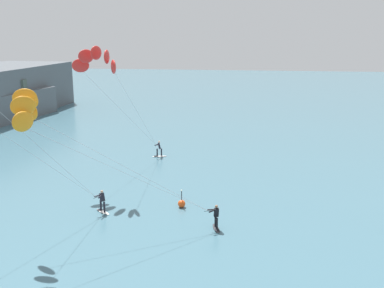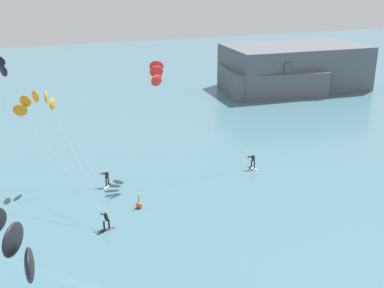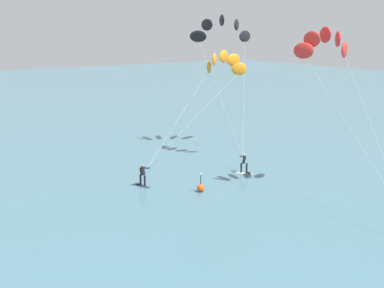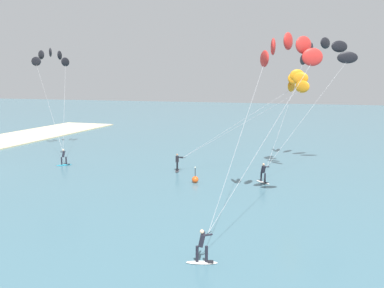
{
  "view_description": "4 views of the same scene",
  "coord_description": "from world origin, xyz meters",
  "views": [
    {
      "loc": [
        -35.84,
        15.75,
        12.58
      ],
      "look_at": [
        -3.11,
        20.28,
        4.42
      ],
      "focal_mm": 42.46,
      "sensor_mm": 36.0,
      "label": 1
    },
    {
      "loc": [
        -14.04,
        -17.42,
        20.22
      ],
      "look_at": [
        -0.84,
        18.08,
        6.45
      ],
      "focal_mm": 46.1,
      "sensor_mm": 36.0,
      "label": 2
    },
    {
      "loc": [
        22.5,
        1.65,
        11.46
      ],
      "look_at": [
        -3.89,
        19.43,
        3.89
      ],
      "focal_mm": 45.82,
      "sensor_mm": 36.0,
      "label": 3
    },
    {
      "loc": [
        24.73,
        29.97,
        8.53
      ],
      "look_at": [
        -0.98,
        21.76,
        3.98
      ],
      "focal_mm": 35.39,
      "sensor_mm": 36.0,
      "label": 4
    }
  ],
  "objects": [
    {
      "name": "kitesurfer_nearshore",
      "position": [
        -12.01,
        27.88,
        8.06
      ],
      "size": [
        6.87,
        12.09,
        9.55
      ],
      "color": "#333338",
      "rests_on": "ground"
    },
    {
      "name": "kitesurfer_far_out",
      "position": [
        -0.26,
        28.11,
        9.96
      ],
      "size": [
        10.99,
        5.91,
        11.54
      ],
      "color": "white",
      "rests_on": "ground"
    },
    {
      "name": "marker_buoy",
      "position": [
        -4.83,
        20.81,
        0.3
      ],
      "size": [
        0.56,
        0.56,
        1.38
      ],
      "color": "#EA5119",
      "rests_on": "ground"
    },
    {
      "name": "distant_headland",
      "position": [
        32.83,
        55.8,
        3.0
      ],
      "size": [
        30.27,
        19.0,
        7.4
      ],
      "color": "#4C564C",
      "rests_on": "ground"
    }
  ]
}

